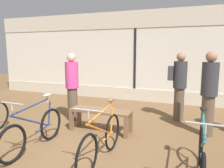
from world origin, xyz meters
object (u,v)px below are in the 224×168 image
(bicycle_far_right, at_px, (202,156))
(customer_mid_floor, at_px, (209,92))
(bicycle_left, at_px, (34,130))
(customer_by_window, at_px, (179,84))
(customer_near_rack, at_px, (72,85))
(bicycle_right, at_px, (102,139))
(display_bench, at_px, (101,114))

(bicycle_far_right, xyz_separation_m, customer_mid_floor, (0.14, 1.83, 0.59))
(bicycle_far_right, bearing_deg, bicycle_left, -179.02)
(bicycle_left, relative_size, customer_by_window, 0.95)
(bicycle_left, bearing_deg, customer_mid_floor, 31.84)
(bicycle_left, xyz_separation_m, bicycle_far_right, (2.89, 0.05, 0.00))
(customer_by_window, bearing_deg, customer_near_rack, -159.71)
(bicycle_left, xyz_separation_m, customer_mid_floor, (3.03, 1.88, 0.60))
(bicycle_left, height_order, customer_mid_floor, customer_mid_floor)
(customer_near_rack, distance_m, customer_mid_floor, 3.29)
(bicycle_right, height_order, display_bench, bicycle_right)
(bicycle_far_right, distance_m, customer_by_window, 2.81)
(bicycle_right, xyz_separation_m, customer_near_rack, (-1.61, 1.75, 0.55))
(bicycle_left, relative_size, bicycle_far_right, 1.02)
(display_bench, height_order, customer_by_window, customer_by_window)
(display_bench, height_order, customer_near_rack, customer_near_rack)
(customer_by_window, bearing_deg, customer_mid_floor, -52.18)
(bicycle_right, xyz_separation_m, display_bench, (-0.58, 1.24, 0.03))
(customer_by_window, xyz_separation_m, customer_mid_floor, (0.67, -0.87, 0.00))
(bicycle_left, distance_m, bicycle_right, 1.36)
(customer_near_rack, bearing_deg, customer_mid_floor, 1.72)
(customer_by_window, height_order, customer_mid_floor, customer_mid_floor)
(bicycle_far_right, height_order, display_bench, bicycle_far_right)
(bicycle_left, height_order, customer_near_rack, customer_near_rack)
(customer_near_rack, xyz_separation_m, customer_by_window, (2.61, 0.97, 0.03))
(customer_near_rack, bearing_deg, display_bench, -25.96)
(display_bench, xyz_separation_m, customer_by_window, (1.58, 1.47, 0.55))
(display_bench, xyz_separation_m, customer_mid_floor, (2.25, 0.60, 0.55))
(bicycle_far_right, distance_m, customer_mid_floor, 1.93)
(customer_by_window, bearing_deg, display_bench, -137.01)
(bicycle_right, relative_size, customer_mid_floor, 0.93)
(bicycle_right, bearing_deg, customer_by_window, 69.78)
(bicycle_right, relative_size, display_bench, 1.20)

